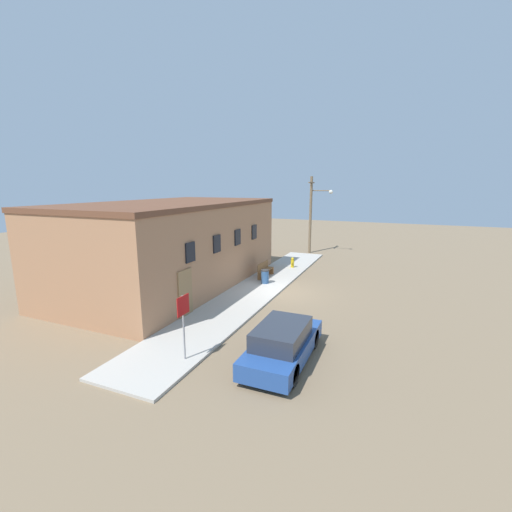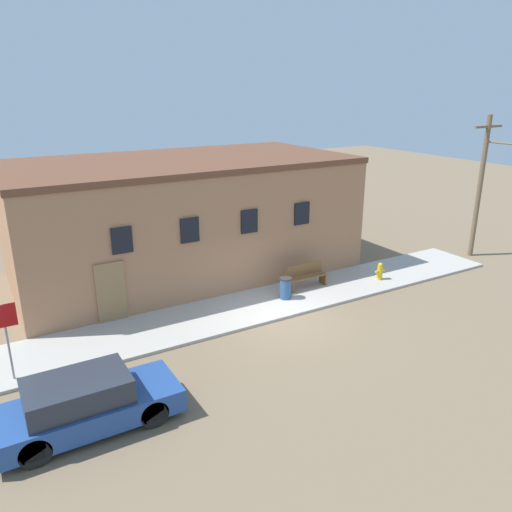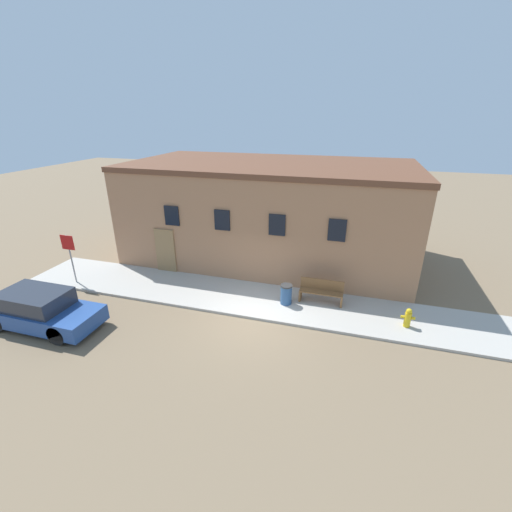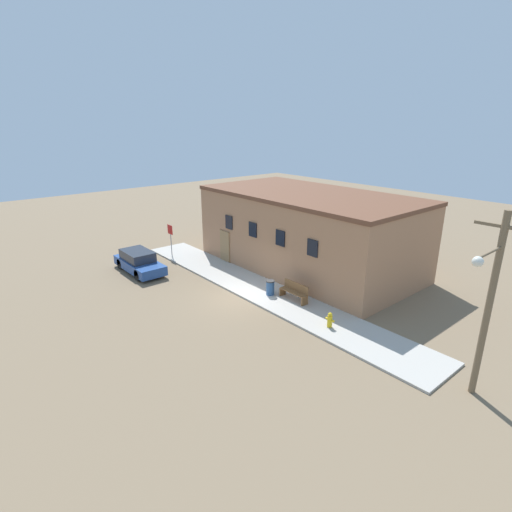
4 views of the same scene
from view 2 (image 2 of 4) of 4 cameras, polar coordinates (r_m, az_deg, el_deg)
ground_plane at (r=17.61m, az=3.18°, el=-7.29°), size 80.00×80.00×0.00m
sidewalk at (r=18.65m, az=0.81°, el=-5.52°), size 21.62×2.80×0.10m
brick_building at (r=21.66m, az=-8.34°, el=4.51°), size 14.00×7.29×4.92m
fire_hydrant at (r=21.36m, az=13.98°, el=-1.69°), size 0.48×0.23×0.73m
stop_sign at (r=14.94m, az=-26.73°, el=-7.34°), size 0.65×0.06×2.23m
bench at (r=19.99m, az=5.73°, el=-2.29°), size 1.72×0.44×0.95m
trash_bin at (r=18.91m, az=3.39°, el=-3.67°), size 0.47×0.47×0.82m
utility_pole at (r=25.34m, az=24.58°, el=7.79°), size 1.80×1.94×6.58m
parked_car at (r=12.86m, az=-18.88°, el=-15.71°), size 4.26×1.69×1.36m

